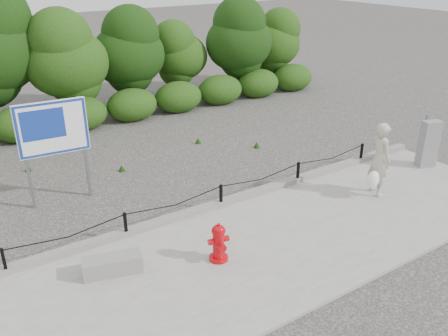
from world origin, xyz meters
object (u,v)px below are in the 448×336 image
concrete_block (112,265)px  advertising_sign (53,133)px  pedestrian (379,160)px  fire_hydrant (219,243)px  utility_cabinet (428,144)px

concrete_block → advertising_sign: 3.97m
concrete_block → pedestrian: bearing=-4.4°
pedestrian → concrete_block: (-6.98, 0.53, -0.76)m
fire_hydrant → pedestrian: (5.00, 0.24, 0.54)m
utility_cabinet → pedestrian: bearing=-152.9°
concrete_block → utility_cabinet: 9.65m
utility_cabinet → advertising_sign: size_ratio=0.57×
fire_hydrant → advertising_sign: bearing=124.0°
pedestrian → advertising_sign: 8.12m
fire_hydrant → advertising_sign: advertising_sign is taller
pedestrian → advertising_sign: bearing=74.2°
advertising_sign → fire_hydrant: bearing=-61.6°
pedestrian → fire_hydrant: bearing=107.9°
fire_hydrant → concrete_block: fire_hydrant is taller
fire_hydrant → advertising_sign: size_ratio=0.32×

